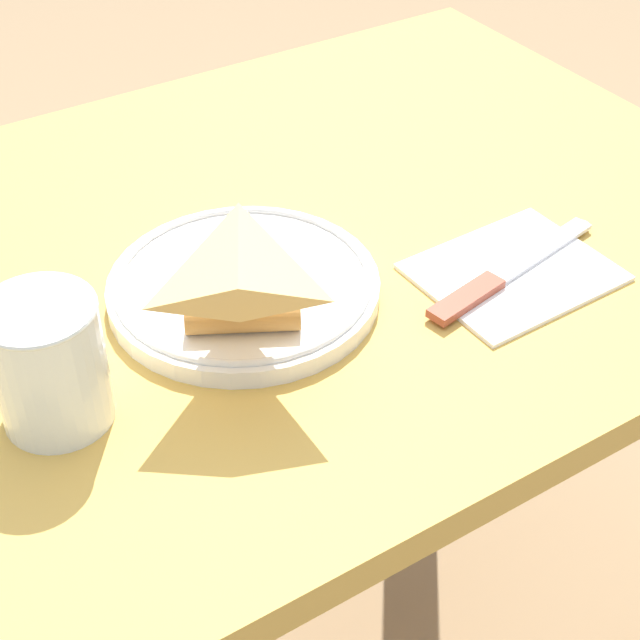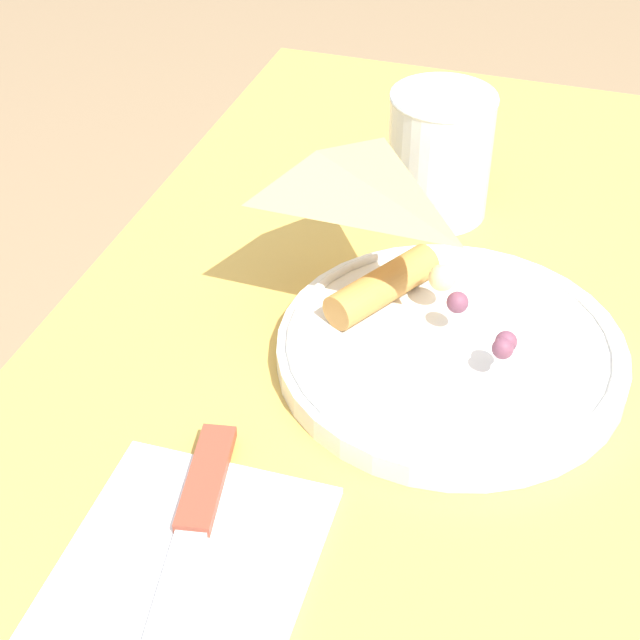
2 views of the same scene
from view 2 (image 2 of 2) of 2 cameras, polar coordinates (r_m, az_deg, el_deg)
The scene contains 5 objects.
dining_table at distance 0.69m, azimuth 10.88°, elevation -13.50°, with size 0.95×0.66×0.70m.
plate_pizza at distance 0.62m, azimuth 7.53°, elevation -1.40°, with size 0.22×0.22×0.05m.
milk_glass at distance 0.75m, azimuth 6.93°, elevation 9.23°, with size 0.08×0.08×0.10m.
napkin_folded at distance 0.51m, azimuth -8.07°, elevation -14.54°, with size 0.16×0.13×0.00m.
butter_knife at distance 0.52m, azimuth -7.85°, elevation -13.31°, with size 0.20×0.06×0.01m.
Camera 2 is at (0.43, 0.01, 1.11)m, focal length 55.00 mm.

